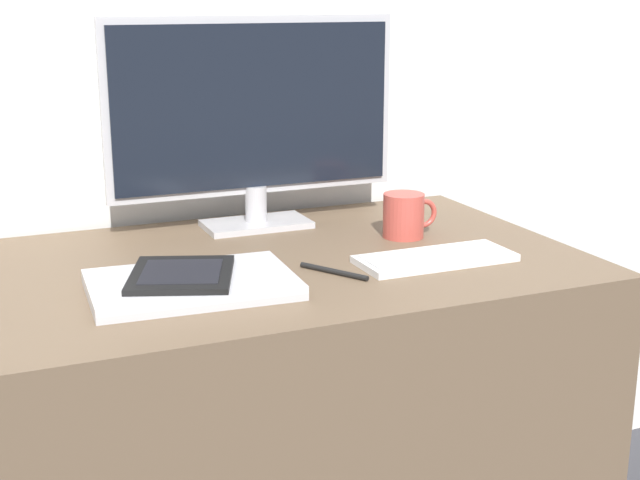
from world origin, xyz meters
The scene contains 7 objects.
desk centered at (0.00, 0.20, 0.36)m, with size 1.11×0.65×0.73m.
monitor centered at (0.08, 0.42, 0.94)m, with size 0.57×0.11×0.40m.
keyboard centered at (0.28, 0.08, 0.74)m, with size 0.27×0.11×0.01m.
laptop centered at (-0.14, 0.09, 0.74)m, with size 0.32×0.22×0.02m.
ereader centered at (-0.15, 0.10, 0.76)m, with size 0.20×0.22×0.01m.
coffee_mug centered at (0.31, 0.24, 0.77)m, with size 0.11×0.08×0.08m.
pen centered at (0.10, 0.09, 0.73)m, with size 0.07×0.12×0.01m.
Camera 1 is at (-0.46, -1.17, 1.17)m, focal length 50.00 mm.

